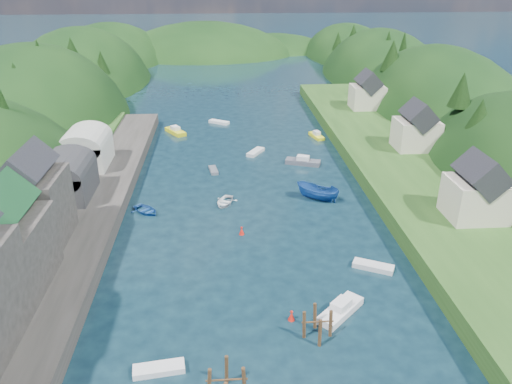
{
  "coord_description": "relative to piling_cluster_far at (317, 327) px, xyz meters",
  "views": [
    {
      "loc": [
        -4.32,
        -31.84,
        31.23
      ],
      "look_at": [
        0.0,
        28.0,
        4.0
      ],
      "focal_mm": 35.0,
      "sensor_mm": 36.0,
      "label": 1
    }
  ],
  "objects": [
    {
      "name": "piling_cluster_far",
      "position": [
        0.0,
        0.0,
        0.0
      ],
      "size": [
        2.93,
        2.76,
        3.36
      ],
      "color": "#382314",
      "rests_on": "ground"
    },
    {
      "name": "terrace_right",
      "position": [
        21.08,
        35.85,
        0.09
      ],
      "size": [
        16.0,
        120.0,
        2.4
      ],
      "primitive_type": "cube",
      "color": "#234719",
      "rests_on": "ground"
    },
    {
      "name": "quay_left",
      "position": [
        -27.92,
        15.85,
        -0.11
      ],
      "size": [
        12.0,
        110.0,
        2.0
      ],
      "primitive_type": "cube",
      "color": "#2D2B28",
      "rests_on": "ground"
    },
    {
      "name": "channel_buoy_far",
      "position": [
        -6.05,
        19.73,
        -0.63
      ],
      "size": [
        0.7,
        0.7,
        1.1
      ],
      "color": "#B8180E",
      "rests_on": "ground"
    },
    {
      "name": "channel_buoy_near",
      "position": [
        -2.02,
        2.49,
        -0.63
      ],
      "size": [
        0.7,
        0.7,
        1.1
      ],
      "color": "#B8180E",
      "rests_on": "ground"
    },
    {
      "name": "hillside_left",
      "position": [
        -48.92,
        70.85,
        -9.14
      ],
      "size": [
        44.0,
        245.56,
        52.0
      ],
      "color": "black",
      "rests_on": "ground"
    },
    {
      "name": "hill_trees",
      "position": [
        -3.95,
        60.74,
        10.03
      ],
      "size": [
        90.66,
        149.42,
        12.57
      ],
      "color": "black",
      "rests_on": "ground"
    },
    {
      "name": "far_hills",
      "position": [
        -2.7,
        169.86,
        -11.91
      ],
      "size": [
        103.0,
        68.0,
        44.0
      ],
      "color": "black",
      "rests_on": "ground"
    },
    {
      "name": "right_bank_cottages",
      "position": [
        24.08,
        44.19,
        4.73
      ],
      "size": [
        9.0,
        59.24,
        8.41
      ],
      "color": "beige",
      "rests_on": "terrace_right"
    },
    {
      "name": "moored_boats",
      "position": [
        -3.96,
        21.19,
        -0.44
      ],
      "size": [
        33.68,
        91.13,
        2.51
      ],
      "color": "yellow",
      "rests_on": "ground"
    },
    {
      "name": "ground",
      "position": [
        -3.92,
        45.85,
        -1.11
      ],
      "size": [
        600.0,
        600.0,
        0.0
      ],
      "primitive_type": "plane",
      "color": "black",
      "rests_on": "ground"
    },
    {
      "name": "boat_sheds",
      "position": [
        -29.92,
        34.85,
        4.16
      ],
      "size": [
        7.0,
        21.0,
        7.5
      ],
      "color": "#2D2D30",
      "rests_on": "quay_left"
    },
    {
      "name": "hillside_right",
      "position": [
        41.08,
        70.85,
        -8.53
      ],
      "size": [
        36.0,
        245.56,
        48.0
      ],
      "color": "black",
      "rests_on": "ground"
    }
  ]
}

